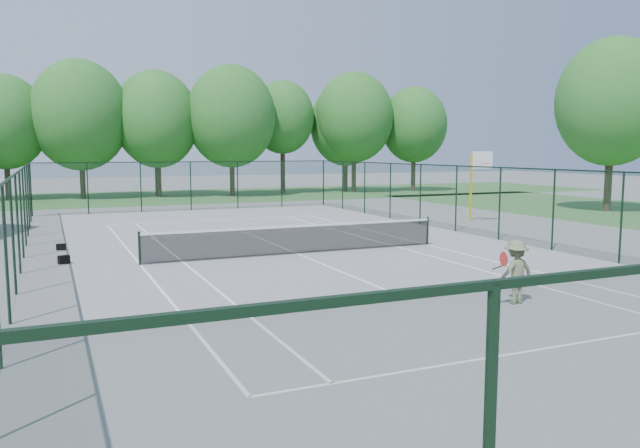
{
  "coord_description": "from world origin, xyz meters",
  "views": [
    {
      "loc": [
        -8.12,
        -20.57,
        3.7
      ],
      "look_at": [
        0.0,
        -2.0,
        1.3
      ],
      "focal_mm": 35.0,
      "sensor_mm": 36.0,
      "label": 1
    }
  ],
  "objects_px": {
    "basketball_goal": "(477,172)",
    "sports_bag_a": "(64,260)",
    "tennis_net": "(298,238)",
    "tennis_player": "(516,272)"
  },
  "relations": [
    {
      "from": "basketball_goal",
      "to": "tennis_player",
      "type": "bearing_deg",
      "value": -124.66
    },
    {
      "from": "tennis_net",
      "to": "basketball_goal",
      "type": "height_order",
      "value": "basketball_goal"
    },
    {
      "from": "tennis_net",
      "to": "basketball_goal",
      "type": "relative_size",
      "value": 3.04
    },
    {
      "from": "basketball_goal",
      "to": "sports_bag_a",
      "type": "distance_m",
      "value": 20.7
    },
    {
      "from": "basketball_goal",
      "to": "tennis_player",
      "type": "distance_m",
      "value": 17.93
    },
    {
      "from": "basketball_goal",
      "to": "sports_bag_a",
      "type": "xyz_separation_m",
      "value": [
        -20.06,
        -4.52,
        -2.43
      ]
    },
    {
      "from": "sports_bag_a",
      "to": "tennis_player",
      "type": "xyz_separation_m",
      "value": [
        9.91,
        -10.16,
        0.64
      ]
    },
    {
      "from": "tennis_player",
      "to": "basketball_goal",
      "type": "bearing_deg",
      "value": 55.34
    },
    {
      "from": "tennis_net",
      "to": "basketball_goal",
      "type": "bearing_deg",
      "value": 25.19
    },
    {
      "from": "tennis_net",
      "to": "sports_bag_a",
      "type": "bearing_deg",
      "value": 170.74
    }
  ]
}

